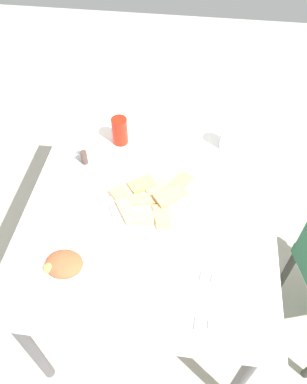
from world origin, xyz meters
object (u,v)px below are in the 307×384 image
pide_platter (154,201)px  salad_plate_greens (64,265)px  fork (200,299)px  paper_napkin (206,301)px  dining_table (152,205)px  condiment_caddy (86,158)px  spoon (212,301)px  soda_can (120,131)px  drinking_glass (229,137)px

pide_platter → salad_plate_greens: size_ratio=1.67×
fork → paper_napkin: bearing=93.4°
dining_table → condiment_caddy: bearing=-114.1°
dining_table → spoon: 0.48m
soda_can → paper_napkin: size_ratio=0.96×
salad_plate_greens → spoon: size_ratio=1.16×
soda_can → paper_napkin: 0.78m
soda_can → salad_plate_greens: bearing=-6.3°
salad_plate_greens → paper_napkin: (0.05, 0.46, -0.02)m
soda_can → spoon: size_ratio=0.68×
fork → condiment_caddy: size_ratio=2.02×
drinking_glass → spoon: size_ratio=0.60×
soda_can → drinking_glass: soda_can is taller
drinking_glass → spoon: bearing=-3.2°
pide_platter → paper_napkin: (0.36, 0.21, -0.01)m
soda_can → pide_platter: bearing=30.6°
salad_plate_greens → condiment_caddy: condiment_caddy is taller
dining_table → salad_plate_greens: salad_plate_greens is taller
pide_platter → spoon: (0.36, 0.23, -0.01)m
pide_platter → salad_plate_greens: (0.31, -0.25, 0.01)m
dining_table → soda_can: size_ratio=9.40×
pide_platter → soda_can: 0.37m
drinking_glass → paper_napkin: bearing=-4.7°
dining_table → fork: size_ratio=5.86×
pide_platter → drinking_glass: size_ratio=3.24×
soda_can → spoon: (0.67, 0.41, -0.06)m
pide_platter → drinking_glass: drinking_glass is taller
dining_table → drinking_glass: size_ratio=10.66×
dining_table → drinking_glass: drinking_glass is taller
pide_platter → salad_plate_greens: salad_plate_greens is taller
fork → spoon: bearing=93.4°
salad_plate_greens → condiment_caddy: 0.49m
dining_table → pide_platter: size_ratio=3.29×
salad_plate_greens → fork: 0.45m
paper_napkin → spoon: spoon is taller
drinking_glass → paper_napkin: (0.70, -0.06, -0.05)m
fork → spoon: size_ratio=1.08×
dining_table → fork: (0.41, 0.20, 0.08)m
dining_table → spoon: spoon is taller
condiment_caddy → spoon: bearing=44.7°
soda_can → fork: 0.77m
paper_napkin → fork: 0.02m
pide_platter → salad_plate_greens: bearing=-39.6°
pide_platter → spoon: size_ratio=1.93×
salad_plate_greens → drinking_glass: (-0.65, 0.52, 0.04)m
dining_table → soda_can: 0.35m
dining_table → salad_plate_greens: 0.44m
pide_platter → paper_napkin: size_ratio=2.75×
spoon → drinking_glass: bearing=178.7°
fork → dining_table: bearing=-149.9°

